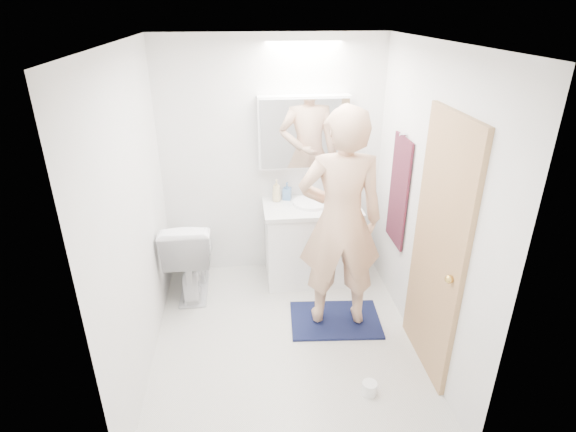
{
  "coord_description": "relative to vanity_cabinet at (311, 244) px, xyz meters",
  "views": [
    {
      "loc": [
        -0.31,
        -3.12,
        2.62
      ],
      "look_at": [
        0.05,
        0.25,
        1.05
      ],
      "focal_mm": 28.54,
      "sensor_mm": 36.0,
      "label": 1
    }
  ],
  "objects": [
    {
      "name": "floor",
      "position": [
        -0.36,
        -0.96,
        -0.39
      ],
      "size": [
        2.5,
        2.5,
        0.0
      ],
      "primitive_type": "plane",
      "color": "silver",
      "rests_on": "ground"
    },
    {
      "name": "ceiling",
      "position": [
        -0.36,
        -0.96,
        2.01
      ],
      "size": [
        2.5,
        2.5,
        0.0
      ],
      "primitive_type": "plane",
      "rotation": [
        3.14,
        0.0,
        0.0
      ],
      "color": "white",
      "rests_on": "floor"
    },
    {
      "name": "wall_back",
      "position": [
        -0.36,
        0.29,
        0.81
      ],
      "size": [
        2.5,
        0.0,
        2.5
      ],
      "primitive_type": "plane",
      "rotation": [
        1.57,
        0.0,
        0.0
      ],
      "color": "white",
      "rests_on": "floor"
    },
    {
      "name": "wall_front",
      "position": [
        -0.36,
        -2.21,
        0.81
      ],
      "size": [
        2.5,
        0.0,
        2.5
      ],
      "primitive_type": "plane",
      "rotation": [
        -1.57,
        0.0,
        0.0
      ],
      "color": "white",
      "rests_on": "floor"
    },
    {
      "name": "wall_left",
      "position": [
        -1.46,
        -0.96,
        0.81
      ],
      "size": [
        0.0,
        2.5,
        2.5
      ],
      "primitive_type": "plane",
      "rotation": [
        1.57,
        0.0,
        1.57
      ],
      "color": "white",
      "rests_on": "floor"
    },
    {
      "name": "wall_right",
      "position": [
        0.74,
        -0.96,
        0.81
      ],
      "size": [
        0.0,
        2.5,
        2.5
      ],
      "primitive_type": "plane",
      "rotation": [
        1.57,
        0.0,
        -1.57
      ],
      "color": "white",
      "rests_on": "floor"
    },
    {
      "name": "vanity_cabinet",
      "position": [
        0.0,
        0.0,
        0.0
      ],
      "size": [
        0.9,
        0.55,
        0.78
      ],
      "primitive_type": "cube",
      "color": "white",
      "rests_on": "floor"
    },
    {
      "name": "countertop",
      "position": [
        0.0,
        -0.0,
        0.41
      ],
      "size": [
        0.95,
        0.58,
        0.04
      ],
      "primitive_type": "cube",
      "color": "white",
      "rests_on": "vanity_cabinet"
    },
    {
      "name": "sink_basin",
      "position": [
        0.0,
        0.03,
        0.45
      ],
      "size": [
        0.36,
        0.36,
        0.03
      ],
      "primitive_type": "cylinder",
      "color": "white",
      "rests_on": "countertop"
    },
    {
      "name": "faucet",
      "position": [
        0.0,
        0.22,
        0.51
      ],
      "size": [
        0.02,
        0.02,
        0.16
      ],
      "primitive_type": "cylinder",
      "color": "silver",
      "rests_on": "countertop"
    },
    {
      "name": "medicine_cabinet",
      "position": [
        -0.06,
        0.21,
        1.11
      ],
      "size": [
        0.88,
        0.14,
        0.7
      ],
      "primitive_type": "cube",
      "color": "white",
      "rests_on": "wall_back"
    },
    {
      "name": "mirror_panel",
      "position": [
        -0.06,
        0.13,
        1.11
      ],
      "size": [
        0.84,
        0.01,
        0.66
      ],
      "primitive_type": "cube",
      "color": "silver",
      "rests_on": "medicine_cabinet"
    },
    {
      "name": "toilet",
      "position": [
        -1.2,
        -0.11,
        0.02
      ],
      "size": [
        0.46,
        0.8,
        0.82
      ],
      "primitive_type": "imported",
      "rotation": [
        0.0,
        0.0,
        3.14
      ],
      "color": "white",
      "rests_on": "floor"
    },
    {
      "name": "bath_rug",
      "position": [
        0.12,
        -0.77,
        -0.38
      ],
      "size": [
        0.84,
        0.61,
        0.02
      ],
      "primitive_type": "cube",
      "rotation": [
        0.0,
        0.0,
        -0.07
      ],
      "color": "#141740",
      "rests_on": "floor"
    },
    {
      "name": "person",
      "position": [
        0.12,
        -0.77,
        0.62
      ],
      "size": [
        0.73,
        0.51,
        1.92
      ],
      "primitive_type": "imported",
      "rotation": [
        0.0,
        0.0,
        3.07
      ],
      "color": "#D9A782",
      "rests_on": "bath_rug"
    },
    {
      "name": "door",
      "position": [
        0.72,
        -1.31,
        0.61
      ],
      "size": [
        0.04,
        0.8,
        2.0
      ],
      "primitive_type": "cube",
      "color": "tan",
      "rests_on": "wall_right"
    },
    {
      "name": "door_knob",
      "position": [
        0.68,
        -1.61,
        0.56
      ],
      "size": [
        0.06,
        0.06,
        0.06
      ],
      "primitive_type": "sphere",
      "color": "gold",
      "rests_on": "door"
    },
    {
      "name": "towel",
      "position": [
        0.72,
        -0.41,
        0.71
      ],
      "size": [
        0.02,
        0.42,
        1.0
      ],
      "primitive_type": "cube",
      "color": "black",
      "rests_on": "wall_right"
    },
    {
      "name": "towel_hook",
      "position": [
        0.7,
        -0.41,
        1.23
      ],
      "size": [
        0.07,
        0.02,
        0.02
      ],
      "primitive_type": "cylinder",
      "rotation": [
        0.0,
        1.57,
        0.0
      ],
      "color": "silver",
      "rests_on": "wall_right"
    },
    {
      "name": "soap_bottle_a",
      "position": [
        -0.33,
        0.15,
        0.54
      ],
      "size": [
        0.09,
        0.09,
        0.23
      ],
      "primitive_type": "imported",
      "rotation": [
        0.0,
        0.0,
        -0.03
      ],
      "color": "beige",
      "rests_on": "countertop"
    },
    {
      "name": "soap_bottle_b",
      "position": [
        -0.22,
        0.18,
        0.52
      ],
      "size": [
        0.1,
        0.1,
        0.18
      ],
      "primitive_type": "imported",
      "rotation": [
        0.0,
        0.0,
        -0.29
      ],
      "color": "#4F79AA",
      "rests_on": "countertop"
    },
    {
      "name": "toothbrush_cup",
      "position": [
        0.27,
        0.16,
        0.47
      ],
      "size": [
        0.1,
        0.1,
        0.08
      ],
      "primitive_type": "imported",
      "rotation": [
        0.0,
        0.0,
        0.07
      ],
      "color": "#416CC5",
      "rests_on": "countertop"
    },
    {
      "name": "toilet_paper_roll",
      "position": [
        0.19,
        -1.64,
        -0.34
      ],
      "size": [
        0.11,
        0.11,
        0.1
      ],
      "primitive_type": "cylinder",
      "color": "white",
      "rests_on": "floor"
    }
  ]
}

